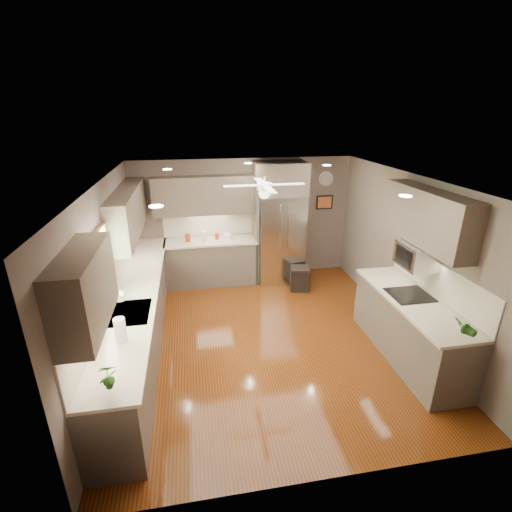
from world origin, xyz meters
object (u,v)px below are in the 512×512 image
object	(u,v)px
canister_c	(204,236)
refrigerator	(280,225)
stool	(300,278)
paper_towel	(120,330)
bowl	(228,238)
soap_bottle	(121,296)
potted_plant_right	(464,327)
canister_d	(217,236)
microwave	(417,256)
potted_plant_left	(106,376)
canister_a	(188,238)

from	to	relation	value
canister_c	refrigerator	xyz separation A→B (m)	(1.54, -0.05, 0.16)
stool	paper_towel	xyz separation A→B (m)	(-2.92, -2.72, 0.84)
bowl	refrigerator	world-z (taller)	refrigerator
stool	paper_towel	size ratio (longest dim) A/B	1.43
soap_bottle	potted_plant_right	world-z (taller)	potted_plant_right
bowl	refrigerator	xyz separation A→B (m)	(1.06, -0.06, 0.22)
canister_c	stool	xyz separation A→B (m)	(1.84, -0.64, -0.79)
stool	paper_towel	bearing A→B (deg)	-137.11
bowl	stool	xyz separation A→B (m)	(1.36, -0.66, -0.73)
canister_d	potted_plant_right	xyz separation A→B (m)	(2.49, -4.00, 0.09)
paper_towel	microwave	bearing A→B (deg)	8.67
canister_d	potted_plant_left	bearing A→B (deg)	-107.85
microwave	refrigerator	bearing A→B (deg)	116.09
bowl	potted_plant_right	bearing A→B (deg)	-60.36
canister_a	refrigerator	size ratio (longest dim) A/B	0.07
canister_a	canister_c	world-z (taller)	canister_c
paper_towel	stool	bearing A→B (deg)	42.89
canister_c	paper_towel	world-z (taller)	paper_towel
canister_a	canister_c	bearing A→B (deg)	3.50
paper_towel	soap_bottle	bearing A→B (deg)	98.60
canister_c	stool	distance (m)	2.10
potted_plant_left	bowl	bearing A→B (deg)	69.40
canister_a	stool	size ratio (longest dim) A/B	0.37
microwave	potted_plant_left	bearing A→B (deg)	-160.43
soap_bottle	paper_towel	bearing A→B (deg)	-81.40
refrigerator	paper_towel	xyz separation A→B (m)	(-2.63, -3.31, -0.11)
canister_c	canister_d	world-z (taller)	canister_c
canister_a	microwave	bearing A→B (deg)	-40.58
bowl	soap_bottle	bearing A→B (deg)	-125.23
potted_plant_right	bowl	xyz separation A→B (m)	(-2.27, 3.99, -0.12)
potted_plant_right	soap_bottle	bearing A→B (deg)	158.47
canister_c	soap_bottle	distance (m)	2.70
canister_a	soap_bottle	xyz separation A→B (m)	(-0.91, -2.39, 0.02)
canister_d	stool	world-z (taller)	canister_d
canister_a	canister_d	xyz separation A→B (m)	(0.58, 0.05, -0.02)
canister_d	bowl	distance (m)	0.22
potted_plant_left	refrigerator	size ratio (longest dim) A/B	0.14
canister_c	potted_plant_right	world-z (taller)	potted_plant_right
potted_plant_left	paper_towel	xyz separation A→B (m)	(0.00, 0.80, -0.03)
canister_d	refrigerator	size ratio (longest dim) A/B	0.05
potted_plant_left	potted_plant_right	xyz separation A→B (m)	(3.84, 0.18, -0.02)
potted_plant_left	refrigerator	xyz separation A→B (m)	(2.63, 4.12, 0.08)
soap_bottle	refrigerator	size ratio (longest dim) A/B	0.09
soap_bottle	canister_a	bearing A→B (deg)	69.20
canister_a	canister_d	size ratio (longest dim) A/B	1.39
canister_c	paper_towel	distance (m)	3.53
potted_plant_left	stool	xyz separation A→B (m)	(2.93, 3.52, -0.87)
refrigerator	canister_c	bearing A→B (deg)	178.26
potted_plant_left	bowl	size ratio (longest dim) A/B	1.68
paper_towel	bowl	bearing A→B (deg)	65.09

